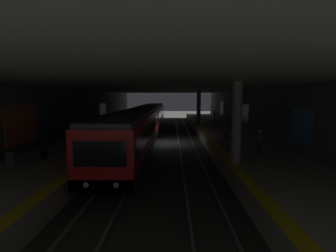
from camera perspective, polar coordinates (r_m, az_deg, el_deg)
ground_plane at (r=26.48m, az=-0.77°, el=-3.83°), size 120.00×120.00×0.00m
track_left at (r=26.49m, az=4.00°, el=-3.66°), size 60.00×1.53×0.16m
track_right at (r=26.62m, az=-5.52°, el=-3.63°), size 60.00×1.53×0.16m
platform_left at (r=26.99m, az=13.28°, el=-2.67°), size 60.00×5.30×1.06m
platform_right at (r=27.38m, az=-14.61°, el=-2.58°), size 60.00×5.30×1.06m
wall_left at (r=27.52m, az=19.31°, el=2.08°), size 60.00×0.56×5.60m
wall_right at (r=28.04m, az=-20.47°, el=2.11°), size 60.00×0.56×5.60m
ceiling_slab at (r=26.07m, az=-0.79°, el=8.82°), size 60.00×19.40×0.40m
pillar_near at (r=14.45m, az=15.16°, el=0.59°), size 0.56×0.56×4.55m
pillar_far at (r=34.53m, az=6.91°, el=4.10°), size 0.56×0.56×4.55m
metro_train at (r=28.16m, az=-5.14°, el=0.93°), size 35.18×2.83×3.49m
bench_left_near at (r=31.80m, az=15.06°, el=0.56°), size 1.70×0.47×0.86m
bench_left_mid at (r=39.25m, az=12.36°, el=1.73°), size 1.70×0.47×0.86m
bench_right_near at (r=25.55m, az=-20.46°, el=-1.05°), size 1.70×0.47×0.86m
bench_right_mid at (r=29.33m, az=-17.58°, el=-0.01°), size 1.70×0.47×0.86m
bench_right_far at (r=40.89m, az=-12.21°, el=1.92°), size 1.70×0.47×0.86m
person_waiting_near at (r=17.90m, az=19.83°, el=-3.09°), size 0.60×0.22×1.56m
person_walking_mid at (r=40.24m, az=10.45°, el=2.42°), size 0.60×0.23×1.66m
suitcase_rolling at (r=17.08m, az=-26.15°, el=-5.72°), size 0.37×0.27×0.87m
backpack_on_floor at (r=23.67m, az=12.94°, el=-2.17°), size 0.30×0.20×0.40m
trash_bin at (r=15.93m, az=-31.98°, el=-6.39°), size 0.44×0.44×0.85m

